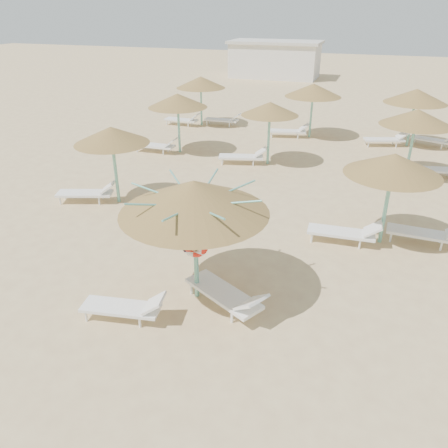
% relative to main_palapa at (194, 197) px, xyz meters
% --- Properties ---
extents(ground, '(120.00, 120.00, 0.00)m').
position_rel_main_palapa_xyz_m(ground, '(-0.30, -0.20, -2.55)').
color(ground, '#D5BB82').
rests_on(ground, ground).
extents(main_palapa, '(3.27, 3.27, 2.93)m').
position_rel_main_palapa_xyz_m(main_palapa, '(0.00, 0.00, 0.00)').
color(main_palapa, '#6BBBA8').
rests_on(main_palapa, ground).
extents(lounger_main_a, '(1.92, 0.85, 0.67)m').
position_rel_main_palapa_xyz_m(lounger_main_a, '(-1.13, -1.30, -2.23)').
color(lounger_main_a, white).
rests_on(lounger_main_a, ground).
extents(lounger_main_b, '(2.20, 1.60, 0.78)m').
position_rel_main_palapa_xyz_m(lounger_main_b, '(0.84, -0.23, -2.18)').
color(lounger_main_b, white).
rests_on(lounger_main_b, ground).
extents(palapa_field, '(19.57, 13.82, 2.72)m').
position_rel_main_palapa_xyz_m(palapa_field, '(1.26, 10.20, -0.24)').
color(palapa_field, '#6BBBA8').
rests_on(palapa_field, ground).
extents(service_hut, '(8.40, 4.40, 3.25)m').
position_rel_main_palapa_xyz_m(service_hut, '(-6.30, 34.80, -0.91)').
color(service_hut, silver).
rests_on(service_hut, ground).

